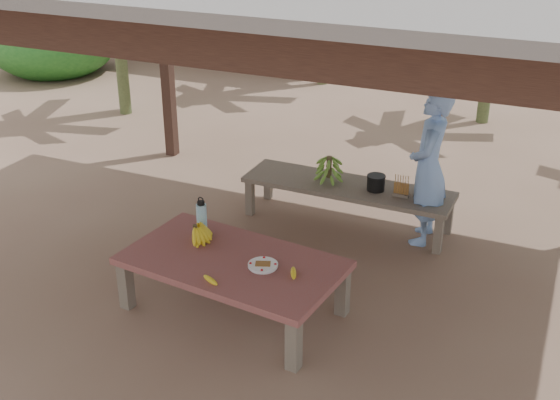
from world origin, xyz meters
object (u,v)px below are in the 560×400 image
at_px(bench, 347,190).
at_px(water_flask, 202,217).
at_px(cooking_pot, 376,183).
at_px(work_table, 233,266).
at_px(plate, 263,265).
at_px(ripe_banana_bunch, 195,232).
at_px(woman, 429,167).

height_order(bench, water_flask, water_flask).
distance_m(bench, water_flask, 1.82).
xyz_separation_m(bench, cooking_pot, (0.30, -0.01, 0.13)).
bearing_deg(cooking_pot, work_table, -108.50).
height_order(plate, cooking_pot, cooking_pot).
distance_m(ripe_banana_bunch, cooking_pot, 2.08).
relative_size(bench, plate, 8.97).
bearing_deg(work_table, water_flask, 151.06).
relative_size(ripe_banana_bunch, water_flask, 0.81).
bearing_deg(woman, work_table, -35.26).
distance_m(bench, cooking_pot, 0.33).
xyz_separation_m(ripe_banana_bunch, water_flask, (-0.04, 0.18, 0.06)).
relative_size(plate, woman, 0.15).
xyz_separation_m(bench, woman, (0.82, -0.02, 0.40)).
distance_m(work_table, ripe_banana_bunch, 0.50).
distance_m(ripe_banana_bunch, water_flask, 0.19).
distance_m(work_table, water_flask, 0.62).
bearing_deg(ripe_banana_bunch, plate, -13.57).
bearing_deg(water_flask, ripe_banana_bunch, -78.72).
relative_size(work_table, cooking_pot, 10.43).
bearing_deg(woman, cooking_pot, -95.07).
xyz_separation_m(work_table, woman, (1.17, 1.92, 0.36)).
height_order(bench, cooking_pot, cooking_pot).
distance_m(plate, cooking_pot, 1.98).
distance_m(work_table, bench, 1.97).
bearing_deg(cooking_pot, ripe_banana_bunch, -121.65).
bearing_deg(plate, ripe_banana_bunch, 166.43).
bearing_deg(woman, water_flask, -50.14).
bearing_deg(bench, work_table, -99.26).
distance_m(work_table, plate, 0.30).
height_order(water_flask, woman, woman).
distance_m(cooking_pot, woman, 0.59).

